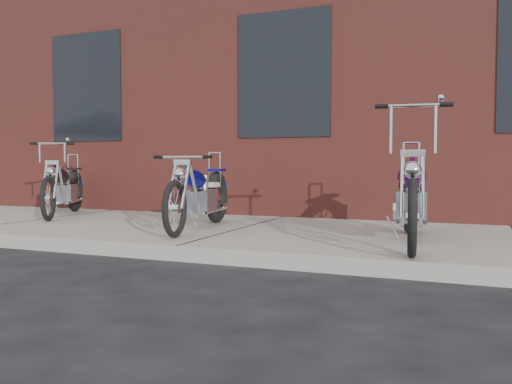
% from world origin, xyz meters
% --- Properties ---
extents(ground, '(120.00, 120.00, 0.00)m').
position_xyz_m(ground, '(0.00, 0.00, 0.00)').
color(ground, black).
rests_on(ground, ground).
extents(sidewalk, '(22.00, 3.00, 0.15)m').
position_xyz_m(sidewalk, '(0.00, 1.50, 0.07)').
color(sidewalk, gray).
rests_on(sidewalk, ground).
extents(building_brick, '(22.00, 10.00, 8.00)m').
position_xyz_m(building_brick, '(0.00, 8.00, 4.00)').
color(building_brick, brown).
rests_on(building_brick, ground).
extents(chopper_purple, '(0.56, 2.29, 1.29)m').
position_xyz_m(chopper_purple, '(2.02, 1.01, 0.56)').
color(chopper_purple, black).
rests_on(chopper_purple, sidewalk).
extents(chopper_blue, '(0.57, 2.09, 0.91)m').
position_xyz_m(chopper_blue, '(-0.43, 1.25, 0.53)').
color(chopper_blue, black).
rests_on(chopper_blue, sidewalk).
extents(chopper_third, '(1.06, 1.91, 1.07)m').
position_xyz_m(chopper_third, '(-3.08, 1.95, 0.53)').
color(chopper_third, black).
rests_on(chopper_third, sidewalk).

